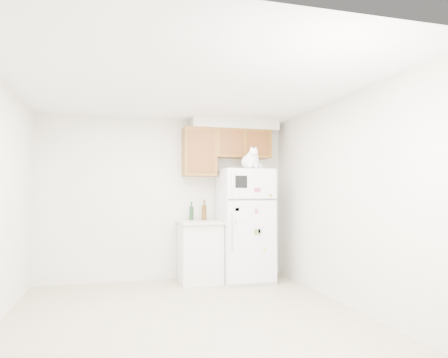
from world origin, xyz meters
name	(u,v)px	position (x,y,z in m)	size (l,w,h in m)	color
ground_plane	(187,319)	(0.00, 0.00, -0.01)	(3.80, 4.00, 0.01)	#B2A789
room_shell	(195,163)	(0.12, 0.24, 1.67)	(3.84, 4.04, 2.52)	silver
refrigerator	(245,225)	(1.17, 1.61, 0.85)	(0.76, 0.78, 1.70)	white
base_counter	(200,251)	(0.48, 1.68, 0.46)	(0.64, 0.64, 0.92)	white
cat	(251,161)	(1.19, 1.36, 1.82)	(0.32, 0.46, 0.33)	white
storage_box_back	(255,167)	(1.34, 1.62, 1.75)	(0.18, 0.13, 0.10)	white
storage_box_front	(256,167)	(1.36, 1.59, 1.74)	(0.15, 0.11, 0.09)	white
bottle_green	(191,211)	(0.39, 1.86, 1.06)	(0.07, 0.07, 0.29)	#19381E
bottle_amber	(204,210)	(0.59, 1.84, 1.08)	(0.07, 0.07, 0.32)	#593814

